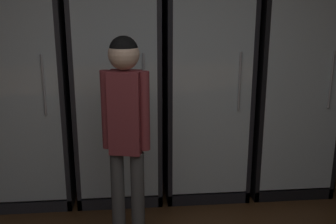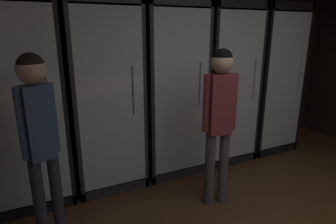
# 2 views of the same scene
# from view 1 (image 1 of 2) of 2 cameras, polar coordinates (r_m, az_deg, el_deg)

# --- Properties ---
(wall_back) EXTENTS (6.00, 0.06, 2.80)m
(wall_back) POSITION_cam_1_polar(r_m,az_deg,el_deg) (4.01, -1.78, 9.72)
(wall_back) COLOR black
(wall_back) RESTS_ON ground
(cooler_left) EXTENTS (0.76, 0.69, 2.08)m
(cooler_left) POSITION_cam_1_polar(r_m,az_deg,el_deg) (3.84, -19.20, 2.81)
(cooler_left) COLOR #2B2B30
(cooler_left) RESTS_ON ground
(cooler_center) EXTENTS (0.76, 0.69, 2.08)m
(cooler_center) POSITION_cam_1_polar(r_m,az_deg,el_deg) (3.73, -7.10, 3.26)
(cooler_center) COLOR #2B2B30
(cooler_center) RESTS_ON ground
(cooler_right) EXTENTS (0.76, 0.69, 2.08)m
(cooler_right) POSITION_cam_1_polar(r_m,az_deg,el_deg) (3.80, 5.15, 3.50)
(cooler_right) COLOR black
(cooler_right) RESTS_ON ground
(cooler_far_right) EXTENTS (0.76, 0.69, 2.08)m
(cooler_far_right) POSITION_cam_1_polar(r_m,az_deg,el_deg) (4.02, 16.52, 3.66)
(cooler_far_right) COLOR black
(cooler_far_right) RESTS_ON ground
(shopper_near) EXTENTS (0.33, 0.21, 1.59)m
(shopper_near) POSITION_cam_1_polar(r_m,az_deg,el_deg) (2.79, -6.01, -1.27)
(shopper_near) COLOR #4C4C4C
(shopper_near) RESTS_ON ground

